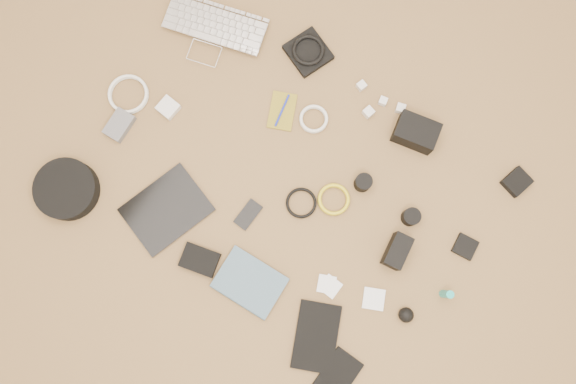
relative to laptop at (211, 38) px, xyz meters
The scene contains 34 objects.
room_shell 1.38m from the laptop, 30.50° to the right, with size 4.04×4.04×2.58m.
laptop is the anchor object (origin of this frame).
headphone_pouch 0.37m from the laptop, 24.94° to the left, with size 0.15×0.14×0.03m, color black.
headphones 0.37m from the laptop, 24.94° to the left, with size 0.12×0.12×0.02m, color black.
charger_a 0.59m from the laptop, 15.32° to the left, with size 0.03×0.03×0.03m, color silver.
charger_b 0.68m from the laptop, 12.71° to the left, with size 0.03×0.03×0.03m, color silver.
charger_c 0.75m from the laptop, 12.42° to the left, with size 0.03×0.03×0.03m, color silver.
charger_d 0.65m from the laptop, ahead, with size 0.03×0.03×0.03m, color silver.
dslr_camera 0.83m from the laptop, ahead, with size 0.15×0.10×0.09m, color black.
lens_pouch 1.23m from the laptop, ahead, with size 0.08×0.09×0.03m, color black.
notebook_olive 0.39m from the laptop, 12.63° to the right, with size 0.09×0.14×0.01m, color olive.
pen_blue 0.39m from the laptop, 12.63° to the right, with size 0.01×0.01×0.13m, color #1522B1.
cable_white_a 0.49m from the laptop, ahead, with size 0.11×0.11×0.01m, color silver.
lens_a 0.78m from the laptop, 11.06° to the right, with size 0.06×0.06×0.07m, color black.
lens_b 0.99m from the laptop, ahead, with size 0.06×0.06×0.06m, color black.
card_reader 1.20m from the laptop, ahead, with size 0.07×0.07×0.02m, color black.
power_brick 0.31m from the laptop, 85.35° to the right, with size 0.07×0.07×0.03m, color silver.
cable_white_b 0.37m from the laptop, 110.07° to the right, with size 0.15×0.15×0.01m, color silver.
cable_black 0.71m from the laptop, 27.88° to the right, with size 0.11×0.11×0.01m, color black.
cable_yellow 0.76m from the laptop, 19.70° to the right, with size 0.12×0.12×0.01m, color gold.
flash 1.04m from the laptop, 16.28° to the right, with size 0.06×0.12×0.09m, color black.
lens_cleaner 1.26m from the laptop, 14.81° to the right, with size 0.03×0.03×0.09m, color teal.
battery_charger 0.47m from the laptop, 100.32° to the right, with size 0.07×0.11×0.03m, color #59595E.
tablet 0.66m from the laptop, 68.93° to the right, with size 0.22×0.28×0.01m, color black.
phone 0.68m from the laptop, 43.81° to the right, with size 0.06×0.11×0.01m, color black.
filter_case_left 1.00m from the laptop, 31.23° to the right, with size 0.06×0.06×0.01m, color silver.
filter_case_mid 1.01m from the laptop, 30.72° to the right, with size 0.06×0.06×0.01m, color silver.
filter_case_right 1.12m from the laptop, 24.74° to the right, with size 0.07×0.07×0.01m, color silver.
air_blower 1.23m from the laptop, 21.79° to the right, with size 0.05×0.05×0.05m, color black.
headphone_case 0.76m from the laptop, 97.05° to the right, with size 0.22×0.22×0.06m, color black.
drive_case 0.82m from the laptop, 57.71° to the right, with size 0.13×0.09×0.03m, color black.
paperback 0.98m from the laptop, 49.76° to the right, with size 0.17×0.22×0.02m, color #435E72.
notebook_black_a 1.15m from the laptop, 36.68° to the right, with size 0.14×0.23×0.02m, color black.
notebook_black_b 1.30m from the laptop, 35.60° to the right, with size 0.11×0.16×0.01m, color black.
Camera 1 is at (0.21, -0.27, 1.99)m, focal length 35.00 mm.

